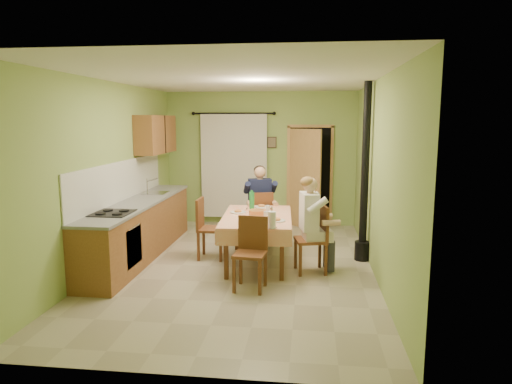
# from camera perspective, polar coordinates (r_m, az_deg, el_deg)

# --- Properties ---
(floor) EXTENTS (4.00, 6.00, 0.01)m
(floor) POSITION_cam_1_polar(r_m,az_deg,el_deg) (7.04, -2.15, -9.38)
(floor) COLOR tan
(floor) RESTS_ON ground
(room_shell) EXTENTS (4.04, 6.04, 2.82)m
(room_shell) POSITION_cam_1_polar(r_m,az_deg,el_deg) (6.69, -2.24, 5.58)
(room_shell) COLOR #94B25B
(room_shell) RESTS_ON ground
(kitchen_run) EXTENTS (0.64, 3.64, 1.56)m
(kitchen_run) POSITION_cam_1_polar(r_m,az_deg,el_deg) (7.71, -14.37, -4.29)
(kitchen_run) COLOR brown
(kitchen_run) RESTS_ON ground
(upper_cabinets) EXTENTS (0.35, 1.40, 0.70)m
(upper_cabinets) POSITION_cam_1_polar(r_m,az_deg,el_deg) (8.78, -12.39, 7.05)
(upper_cabinets) COLOR brown
(upper_cabinets) RESTS_ON room_shell
(curtain) EXTENTS (1.70, 0.07, 2.22)m
(curtain) POSITION_cam_1_polar(r_m,az_deg,el_deg) (9.67, -2.78, 3.34)
(curtain) COLOR black
(curtain) RESTS_ON ground
(doorway) EXTENTS (0.96, 0.59, 2.15)m
(doorway) POSITION_cam_1_polar(r_m,az_deg,el_deg) (9.51, 6.44, 1.91)
(doorway) COLOR black
(doorway) RESTS_ON ground
(dining_table) EXTENTS (1.15, 1.81, 0.76)m
(dining_table) POSITION_cam_1_polar(r_m,az_deg,el_deg) (7.11, 0.12, -5.97)
(dining_table) COLOR #EC9F7B
(dining_table) RESTS_ON ground
(tableware) EXTENTS (0.90, 1.64, 0.33)m
(tableware) POSITION_cam_1_polar(r_m,az_deg,el_deg) (6.92, 0.32, -2.70)
(tableware) COLOR white
(tableware) RESTS_ON dining_table
(chair_far) EXTENTS (0.50, 0.50, 0.97)m
(chair_far) POSITION_cam_1_polar(r_m,az_deg,el_deg) (8.21, 0.53, -4.57)
(chair_far) COLOR brown
(chair_far) RESTS_ON ground
(chair_near) EXTENTS (0.44, 0.44, 0.96)m
(chair_near) POSITION_cam_1_polar(r_m,az_deg,el_deg) (6.09, -0.72, -9.47)
(chair_near) COLOR brown
(chair_near) RESTS_ON ground
(chair_right) EXTENTS (0.51, 0.51, 0.99)m
(chair_right) POSITION_cam_1_polar(r_m,az_deg,el_deg) (6.80, 6.95, -7.53)
(chair_right) COLOR brown
(chair_right) RESTS_ON ground
(chair_left) EXTENTS (0.42, 0.42, 0.98)m
(chair_left) POSITION_cam_1_polar(r_m,az_deg,el_deg) (7.44, -5.66, -6.05)
(chair_left) COLOR brown
(chair_left) RESTS_ON ground
(man_far) EXTENTS (0.64, 0.56, 1.39)m
(man_far) POSITION_cam_1_polar(r_m,az_deg,el_deg) (8.11, 0.52, -0.50)
(man_far) COLOR #141938
(man_far) RESTS_ON chair_far
(man_right) EXTENTS (0.54, 0.63, 1.39)m
(man_right) POSITION_cam_1_polar(r_m,az_deg,el_deg) (6.65, 6.92, -2.68)
(man_right) COLOR silver
(man_right) RESTS_ON chair_right
(stove_flue) EXTENTS (0.24, 0.24, 2.80)m
(stove_flue) POSITION_cam_1_polar(r_m,az_deg,el_deg) (7.35, 13.36, -0.59)
(stove_flue) COLOR black
(stove_flue) RESTS_ON ground
(picture_back) EXTENTS (0.19, 0.03, 0.23)m
(picture_back) POSITION_cam_1_polar(r_m,az_deg,el_deg) (9.61, 2.01, 6.21)
(picture_back) COLOR black
(picture_back) RESTS_ON room_shell
(picture_right) EXTENTS (0.03, 0.31, 0.21)m
(picture_right) POSITION_cam_1_polar(r_m,az_deg,el_deg) (7.86, 13.59, 6.07)
(picture_right) COLOR brown
(picture_right) RESTS_ON room_shell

